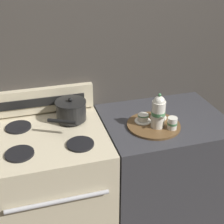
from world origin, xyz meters
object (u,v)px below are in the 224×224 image
at_px(teacup_left, 159,114).
at_px(saucepan, 71,110).
at_px(teapot, 158,112).
at_px(teacup_right, 143,118).
at_px(serving_tray, 154,125).
at_px(stove, 55,195).
at_px(creamer_jug, 172,123).

bearing_deg(teacup_left, saucepan, 165.41).
distance_m(saucepan, teapot, 0.54).
bearing_deg(teacup_right, serving_tray, -44.68).
height_order(stove, creamer_jug, creamer_jug).
distance_m(serving_tray, teacup_left, 0.10).
relative_size(serving_tray, teapot, 1.49).
height_order(teacup_left, creamer_jug, creamer_jug).
xyz_separation_m(saucepan, teacup_left, (0.53, -0.14, -0.04)).
bearing_deg(teacup_right, teapot, -52.47).
distance_m(saucepan, teacup_right, 0.45).
relative_size(teapot, teacup_left, 2.14).
bearing_deg(teapot, serving_tray, 109.89).
distance_m(stove, creamer_jug, 0.89).
height_order(teacup_right, creamer_jug, creamer_jug).
relative_size(teapot, teacup_right, 2.14).
bearing_deg(stove, serving_tray, -5.93).
relative_size(serving_tray, teacup_right, 3.19).
xyz_separation_m(saucepan, teacup_right, (0.42, -0.15, -0.04)).
relative_size(stove, teapot, 4.20).
xyz_separation_m(stove, saucepan, (0.16, 0.14, 0.53)).
height_order(stove, saucepan, saucepan).
bearing_deg(stove, teacup_left, 0.05).
bearing_deg(teacup_right, teacup_left, 7.99).
relative_size(teapot, creamer_jug, 2.96).
relative_size(saucepan, creamer_jug, 4.07).
xyz_separation_m(stove, serving_tray, (0.63, -0.07, 0.46)).
bearing_deg(creamer_jug, teapot, 147.34).
bearing_deg(serving_tray, stove, 174.07).
distance_m(teapot, teacup_left, 0.13).
bearing_deg(serving_tray, teacup_right, 135.32).
xyz_separation_m(teacup_right, creamer_jug, (0.13, -0.13, 0.01)).
distance_m(saucepan, serving_tray, 0.52).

